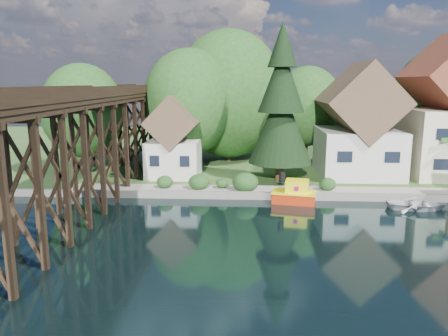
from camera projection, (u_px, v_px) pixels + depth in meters
The scene contains 12 objects.
ground at pixel (306, 233), 28.29m from camera, with size 140.00×140.00×0.00m, color black.
bank at pixel (275, 149), 61.53m from camera, with size 140.00×52.00×0.50m, color #2E4E1F.
seawall at pixel (342, 197), 35.85m from camera, with size 60.00×0.40×0.62m, color slate.
promenade at pixel (363, 191), 36.97m from camera, with size 50.00×2.60×0.06m, color gray.
trestle_bridge at pixel (88, 139), 33.15m from camera, with size 4.12×44.18×9.30m.
house_left at pixel (359, 128), 42.58m from camera, with size 7.64×8.64×11.02m.
shed at pixel (174, 142), 42.32m from camera, with size 5.09×5.40×7.85m.
bg_trees at pixel (292, 103), 47.62m from camera, with size 49.90×13.30×10.57m.
shrubs at pixel (238, 181), 37.35m from camera, with size 15.76×2.47×1.70m.
conifer at pixel (281, 106), 39.33m from camera, with size 5.83×5.83×14.35m.
tugboat at pixel (295, 194), 35.07m from camera, with size 3.79×2.55×2.53m.
boat_white_a at pixel (417, 203), 33.38m from camera, with size 3.14×4.39×0.91m, color silver.
Camera 1 is at (-3.87, -27.17, 9.64)m, focal length 35.00 mm.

